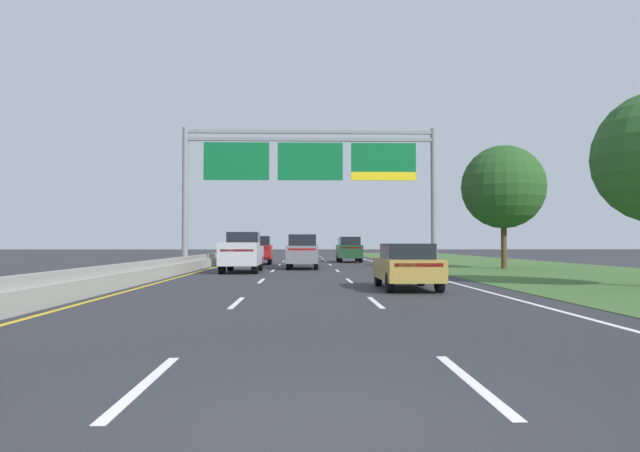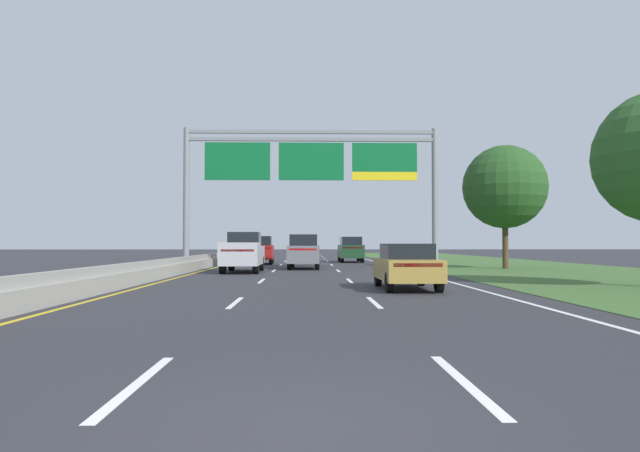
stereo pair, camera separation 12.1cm
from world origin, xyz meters
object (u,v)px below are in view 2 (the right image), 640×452
Objects in this scene: overhead_sign_gantry at (311,168)px; car_gold_right_lane_sedan at (406,265)px; car_darkgreen_right_lane_suv at (351,249)px; car_grey_centre_lane_suv at (304,251)px; car_red_left_lane_suv at (261,250)px; roadside_tree_mid at (505,187)px; pickup_truck_silver at (243,252)px.

overhead_sign_gantry is 3.42× the size of car_gold_right_lane_sedan.
car_grey_centre_lane_suv is at bearing 162.66° from car_darkgreen_right_lane_suv.
roadside_tree_mid reaches higher than car_red_left_lane_suv.
overhead_sign_gantry reaches higher than car_grey_centre_lane_suv.
car_red_left_lane_suv is at bearing 109.96° from overhead_sign_gantry.
roadside_tree_mid is at bearing -90.45° from car_grey_centre_lane_suv.
roadside_tree_mid is (15.76, 3.69, 3.99)m from pickup_truck_silver.
roadside_tree_mid is at bearing -147.05° from car_darkgreen_right_lane_suv.
car_gold_right_lane_sedan is at bearing -119.31° from roadside_tree_mid.
pickup_truck_silver is 13.88m from car_gold_right_lane_sedan.
overhead_sign_gantry reaches higher than car_gold_right_lane_sedan.
overhead_sign_gantry is 5.27m from car_grey_centre_lane_suv.
car_red_left_lane_suv is 8.27m from car_darkgreen_right_lane_suv.
overhead_sign_gantry is at bearing -161.74° from car_red_left_lane_suv.
roadside_tree_mid is (12.01, 1.47, -0.94)m from overhead_sign_gantry.
car_gold_right_lane_sedan is 16.53m from car_grey_centre_lane_suv.
overhead_sign_gantry is 1.97× the size of roadside_tree_mid.
car_grey_centre_lane_suv reaches higher than car_gold_right_lane_sedan.
car_red_left_lane_suv and car_grey_centre_lane_suv have the same top height.
pickup_truck_silver is (-3.75, -2.23, -4.94)m from overhead_sign_gantry.
overhead_sign_gantry is at bearing -173.04° from roadside_tree_mid.
car_darkgreen_right_lane_suv is at bearing -23.43° from pickup_truck_silver.
overhead_sign_gantry is at bearing -59.61° from pickup_truck_silver.
car_gold_right_lane_sedan is 18.51m from roadside_tree_mid.
pickup_truck_silver is at bearing 142.43° from car_grey_centre_lane_suv.
car_gold_right_lane_sedan is at bearing -77.37° from overhead_sign_gantry.
car_red_left_lane_suv is at bearing 22.87° from car_grey_centre_lane_suv.
car_darkgreen_right_lane_suv is at bearing 123.43° from roadside_tree_mid.
roadside_tree_mid is (8.82, 15.71, 4.25)m from car_gold_right_lane_sedan.
car_grey_centre_lane_suv is 0.62× the size of roadside_tree_mid.
car_darkgreen_right_lane_suv is 0.62× the size of roadside_tree_mid.
car_grey_centre_lane_suv is at bearing 178.12° from roadside_tree_mid.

